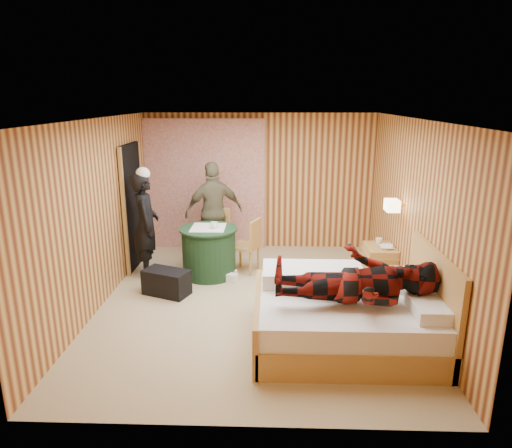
{
  "coord_description": "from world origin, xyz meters",
  "views": [
    {
      "loc": [
        0.22,
        -5.84,
        2.77
      ],
      "look_at": [
        0.01,
        0.31,
        1.05
      ],
      "focal_mm": 32.0,
      "sensor_mm": 36.0,
      "label": 1
    }
  ],
  "objects_px": {
    "round_table": "(209,251)",
    "duffel_bag": "(167,282)",
    "wall_lamp": "(392,205)",
    "nightstand": "(379,264)",
    "chair_far": "(216,231)",
    "man_at_table": "(214,212)",
    "woman_standing": "(146,225)",
    "man_on_bed": "(357,269)",
    "bed": "(348,316)",
    "chair_near": "(250,242)"
  },
  "relations": [
    {
      "from": "round_table",
      "to": "duffel_bag",
      "type": "xyz_separation_m",
      "value": [
        -0.52,
        -0.75,
        -0.22
      ]
    },
    {
      "from": "wall_lamp",
      "to": "nightstand",
      "type": "xyz_separation_m",
      "value": [
        -0.04,
        0.31,
        -1.0
      ]
    },
    {
      "from": "chair_far",
      "to": "man_at_table",
      "type": "bearing_deg",
      "value": 147.23
    },
    {
      "from": "wall_lamp",
      "to": "round_table",
      "type": "relative_size",
      "value": 0.29
    },
    {
      "from": "nightstand",
      "to": "man_at_table",
      "type": "bearing_deg",
      "value": 159.55
    },
    {
      "from": "duffel_bag",
      "to": "woman_standing",
      "type": "distance_m",
      "value": 1.08
    },
    {
      "from": "wall_lamp",
      "to": "man_on_bed",
      "type": "xyz_separation_m",
      "value": [
        -0.77,
        -1.69,
        -0.31
      ]
    },
    {
      "from": "chair_far",
      "to": "man_on_bed",
      "type": "distance_m",
      "value": 3.51
    },
    {
      "from": "bed",
      "to": "woman_standing",
      "type": "xyz_separation_m",
      "value": [
        -2.85,
        1.97,
        0.51
      ]
    },
    {
      "from": "round_table",
      "to": "bed",
      "type": "bearing_deg",
      "value": -46.69
    },
    {
      "from": "woman_standing",
      "to": "man_on_bed",
      "type": "height_order",
      "value": "man_on_bed"
    },
    {
      "from": "chair_far",
      "to": "woman_standing",
      "type": "distance_m",
      "value": 1.28
    },
    {
      "from": "round_table",
      "to": "woman_standing",
      "type": "distance_m",
      "value": 1.07
    },
    {
      "from": "round_table",
      "to": "chair_near",
      "type": "bearing_deg",
      "value": 13.95
    },
    {
      "from": "round_table",
      "to": "duffel_bag",
      "type": "distance_m",
      "value": 0.94
    },
    {
      "from": "wall_lamp",
      "to": "round_table",
      "type": "xyz_separation_m",
      "value": [
        -2.68,
        0.54,
        -0.9
      ]
    },
    {
      "from": "wall_lamp",
      "to": "woman_standing",
      "type": "relative_size",
      "value": 0.16
    },
    {
      "from": "bed",
      "to": "man_at_table",
      "type": "xyz_separation_m",
      "value": [
        -1.88,
        2.75,
        0.54
      ]
    },
    {
      "from": "nightstand",
      "to": "woman_standing",
      "type": "xyz_separation_m",
      "value": [
        -3.61,
        0.21,
        0.53
      ]
    },
    {
      "from": "man_on_bed",
      "to": "nightstand",
      "type": "bearing_deg",
      "value": 69.91
    },
    {
      "from": "bed",
      "to": "chair_near",
      "type": "distance_m",
      "value": 2.49
    },
    {
      "from": "duffel_bag",
      "to": "woman_standing",
      "type": "relative_size",
      "value": 0.39
    },
    {
      "from": "chair_near",
      "to": "woman_standing",
      "type": "bearing_deg",
      "value": -62.28
    },
    {
      "from": "nightstand",
      "to": "man_on_bed",
      "type": "height_order",
      "value": "man_on_bed"
    },
    {
      "from": "chair_near",
      "to": "duffel_bag",
      "type": "height_order",
      "value": "chair_near"
    },
    {
      "from": "wall_lamp",
      "to": "man_at_table",
      "type": "distance_m",
      "value": 3.01
    },
    {
      "from": "nightstand",
      "to": "chair_near",
      "type": "relative_size",
      "value": 0.68
    },
    {
      "from": "nightstand",
      "to": "chair_far",
      "type": "xyz_separation_m",
      "value": [
        -2.61,
        0.93,
        0.24
      ]
    },
    {
      "from": "round_table",
      "to": "man_at_table",
      "type": "xyz_separation_m",
      "value": [
        0.0,
        0.76,
        0.46
      ]
    },
    {
      "from": "nightstand",
      "to": "round_table",
      "type": "bearing_deg",
      "value": 175.07
    },
    {
      "from": "nightstand",
      "to": "duffel_bag",
      "type": "distance_m",
      "value": 3.21
    },
    {
      "from": "man_at_table",
      "to": "duffel_bag",
      "type": "bearing_deg",
      "value": 47.76
    },
    {
      "from": "wall_lamp",
      "to": "man_on_bed",
      "type": "distance_m",
      "value": 1.88
    },
    {
      "from": "bed",
      "to": "round_table",
      "type": "relative_size",
      "value": 2.3
    },
    {
      "from": "round_table",
      "to": "man_on_bed",
      "type": "bearing_deg",
      "value": -49.36
    },
    {
      "from": "bed",
      "to": "duffel_bag",
      "type": "distance_m",
      "value": 2.71
    },
    {
      "from": "chair_far",
      "to": "chair_near",
      "type": "height_order",
      "value": "chair_far"
    },
    {
      "from": "chair_far",
      "to": "wall_lamp",
      "type": "bearing_deg",
      "value": -0.99
    },
    {
      "from": "bed",
      "to": "nightstand",
      "type": "distance_m",
      "value": 1.92
    },
    {
      "from": "wall_lamp",
      "to": "man_at_table",
      "type": "height_order",
      "value": "man_at_table"
    },
    {
      "from": "bed",
      "to": "nightstand",
      "type": "bearing_deg",
      "value": 66.77
    },
    {
      "from": "nightstand",
      "to": "round_table",
      "type": "height_order",
      "value": "round_table"
    },
    {
      "from": "chair_far",
      "to": "round_table",
      "type": "bearing_deg",
      "value": -68.61
    },
    {
      "from": "woman_standing",
      "to": "man_on_bed",
      "type": "relative_size",
      "value": 0.94
    },
    {
      "from": "chair_far",
      "to": "chair_near",
      "type": "relative_size",
      "value": 1.04
    },
    {
      "from": "nightstand",
      "to": "round_table",
      "type": "distance_m",
      "value": 2.65
    },
    {
      "from": "wall_lamp",
      "to": "duffel_bag",
      "type": "distance_m",
      "value": 3.4
    },
    {
      "from": "duffel_bag",
      "to": "woman_standing",
      "type": "bearing_deg",
      "value": 143.7
    },
    {
      "from": "wall_lamp",
      "to": "woman_standing",
      "type": "distance_m",
      "value": 3.72
    },
    {
      "from": "wall_lamp",
      "to": "chair_near",
      "type": "bearing_deg",
      "value": 161.24
    }
  ]
}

